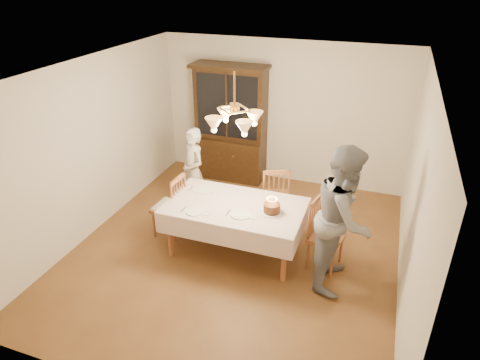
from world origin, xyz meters
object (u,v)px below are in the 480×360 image
at_px(dining_table, 235,210).
at_px(elderly_woman, 193,171).
at_px(chair_far_side, 274,197).
at_px(china_hutch, 230,125).
at_px(birthday_cake, 272,208).

bearing_deg(dining_table, elderly_woman, 140.13).
bearing_deg(chair_far_side, china_hutch, 133.00).
relative_size(china_hutch, birthday_cake, 7.20).
relative_size(elderly_woman, birthday_cake, 4.78).
bearing_deg(chair_far_side, elderly_woman, -177.52).
distance_m(china_hutch, chair_far_side, 1.91).
relative_size(china_hutch, elderly_woman, 1.51).
height_order(chair_far_side, birthday_cake, chair_far_side).
xyz_separation_m(elderly_woman, birthday_cake, (1.57, -0.89, 0.10)).
bearing_deg(chair_far_side, dining_table, -108.79).
distance_m(dining_table, elderly_woman, 1.36).
bearing_deg(birthday_cake, chair_far_side, 102.50).
bearing_deg(birthday_cake, china_hutch, 122.41).
height_order(dining_table, china_hutch, china_hutch).
bearing_deg(birthday_cake, dining_table, 177.46).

